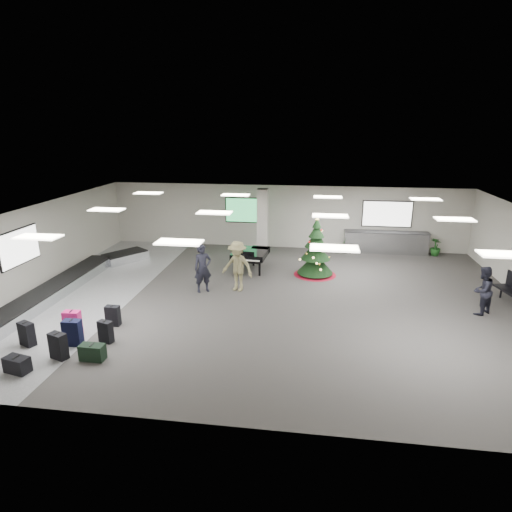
# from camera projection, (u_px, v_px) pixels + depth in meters

# --- Properties ---
(ground) EXTENTS (18.00, 18.00, 0.00)m
(ground) POSITION_uv_depth(u_px,v_px,m) (270.00, 299.00, 15.60)
(ground) COLOR #33312F
(ground) RESTS_ON ground
(room_envelope) EXTENTS (18.02, 14.02, 3.21)m
(room_envelope) POSITION_uv_depth(u_px,v_px,m) (263.00, 232.00, 15.60)
(room_envelope) COLOR #BBB8AB
(room_envelope) RESTS_ON ground
(baggage_carousel) EXTENTS (2.28, 9.71, 0.43)m
(baggage_carousel) POSITION_uv_depth(u_px,v_px,m) (69.00, 284.00, 16.50)
(baggage_carousel) COLOR silver
(baggage_carousel) RESTS_ON ground
(service_counter) EXTENTS (4.05, 0.65, 1.08)m
(service_counter) POSITION_uv_depth(u_px,v_px,m) (386.00, 242.00, 21.07)
(service_counter) COLOR silver
(service_counter) RESTS_ON ground
(suitcase_0) EXTENTS (0.53, 0.40, 0.76)m
(suitcase_0) POSITION_uv_depth(u_px,v_px,m) (58.00, 346.00, 11.51)
(suitcase_0) COLOR black
(suitcase_0) RESTS_ON ground
(suitcase_1) EXTENTS (0.47, 0.34, 0.67)m
(suitcase_1) POSITION_uv_depth(u_px,v_px,m) (106.00, 332.00, 12.41)
(suitcase_1) COLOR black
(suitcase_1) RESTS_ON ground
(pink_suitcase) EXTENTS (0.51, 0.31, 0.78)m
(pink_suitcase) POSITION_uv_depth(u_px,v_px,m) (73.00, 323.00, 12.82)
(pink_suitcase) COLOR #D11B6A
(pink_suitcase) RESTS_ON ground
(suitcase_3) EXTENTS (0.44, 0.24, 0.67)m
(suitcase_3) POSITION_uv_depth(u_px,v_px,m) (113.00, 316.00, 13.45)
(suitcase_3) COLOR black
(suitcase_3) RESTS_ON ground
(navy_suitcase) EXTENTS (0.52, 0.32, 0.79)m
(navy_suitcase) POSITION_uv_depth(u_px,v_px,m) (73.00, 333.00, 12.21)
(navy_suitcase) COLOR black
(navy_suitcase) RESTS_ON ground
(suitcase_5) EXTENTS (0.53, 0.42, 0.72)m
(suitcase_5) POSITION_uv_depth(u_px,v_px,m) (27.00, 334.00, 12.21)
(suitcase_5) COLOR black
(suitcase_5) RESTS_ON ground
(green_duffel) EXTENTS (0.67, 0.34, 0.46)m
(green_duffel) POSITION_uv_depth(u_px,v_px,m) (92.00, 352.00, 11.49)
(green_duffel) COLOR black
(green_duffel) RESTS_ON ground
(black_duffel) EXTENTS (0.70, 0.48, 0.44)m
(black_duffel) POSITION_uv_depth(u_px,v_px,m) (17.00, 365.00, 10.91)
(black_duffel) COLOR black
(black_duffel) RESTS_ON ground
(christmas_tree) EXTENTS (1.79, 1.79, 2.55)m
(christmas_tree) POSITION_uv_depth(u_px,v_px,m) (316.00, 255.00, 17.88)
(christmas_tree) COLOR maroon
(christmas_tree) RESTS_ON ground
(grand_piano) EXTENTS (1.54, 1.90, 1.03)m
(grand_piano) POSITION_uv_depth(u_px,v_px,m) (250.00, 254.00, 18.43)
(grand_piano) COLOR black
(grand_piano) RESTS_ON ground
(traveler_a) EXTENTS (0.81, 0.74, 1.85)m
(traveler_a) POSITION_uv_depth(u_px,v_px,m) (203.00, 268.00, 16.03)
(traveler_a) COLOR black
(traveler_a) RESTS_ON ground
(traveler_b) EXTENTS (1.41, 1.06, 1.94)m
(traveler_b) POSITION_uv_depth(u_px,v_px,m) (237.00, 266.00, 16.14)
(traveler_b) COLOR olive
(traveler_b) RESTS_ON ground
(traveler_bench) EXTENTS (1.03, 1.00, 1.66)m
(traveler_bench) POSITION_uv_depth(u_px,v_px,m) (482.00, 291.00, 14.13)
(traveler_bench) COLOR black
(traveler_bench) RESTS_ON ground
(potted_plant_left) EXTENTS (0.53, 0.49, 0.78)m
(potted_plant_left) POSITION_uv_depth(u_px,v_px,m) (344.00, 244.00, 21.24)
(potted_plant_left) COLOR #173B12
(potted_plant_left) RESTS_ON ground
(potted_plant_right) EXTENTS (0.69, 0.69, 0.87)m
(potted_plant_right) POSITION_uv_depth(u_px,v_px,m) (436.00, 247.00, 20.65)
(potted_plant_right) COLOR #173B12
(potted_plant_right) RESTS_ON ground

